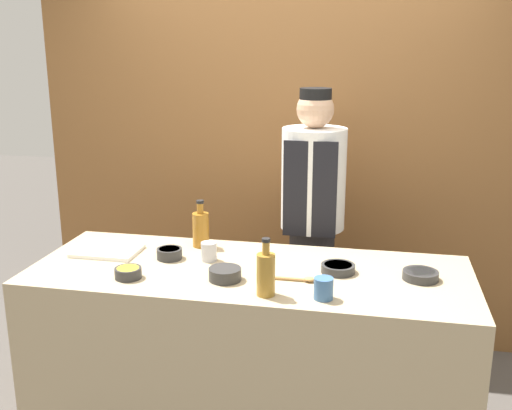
% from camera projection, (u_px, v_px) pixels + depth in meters
% --- Properties ---
extents(cabinet_wall, '(3.35, 0.18, 2.40)m').
position_uv_depth(cabinet_wall, '(289.00, 162.00, 4.02)').
color(cabinet_wall, brown).
rests_on(cabinet_wall, ground_plane).
extents(counter, '(2.13, 0.81, 0.91)m').
position_uv_depth(counter, '(250.00, 354.00, 3.02)').
color(counter, tan).
rests_on(counter, ground_plane).
extents(sauce_bowl_red, '(0.13, 0.13, 0.05)m').
position_uv_depth(sauce_bowl_red, '(169.00, 253.00, 3.04)').
color(sauce_bowl_red, '#2D2D2D').
rests_on(sauce_bowl_red, counter).
extents(sauce_bowl_green, '(0.17, 0.17, 0.04)m').
position_uv_depth(sauce_bowl_green, '(420.00, 275.00, 2.77)').
color(sauce_bowl_green, '#2D2D2D').
rests_on(sauce_bowl_green, counter).
extents(sauce_bowl_brown, '(0.15, 0.15, 0.06)m').
position_uv_depth(sauce_bowl_brown, '(225.00, 273.00, 2.76)').
color(sauce_bowl_brown, '#2D2D2D').
rests_on(sauce_bowl_brown, counter).
extents(sauce_bowl_yellow, '(0.13, 0.13, 0.05)m').
position_uv_depth(sauce_bowl_yellow, '(128.00, 272.00, 2.79)').
color(sauce_bowl_yellow, '#2D2D2D').
rests_on(sauce_bowl_yellow, counter).
extents(sauce_bowl_white, '(0.16, 0.16, 0.04)m').
position_uv_depth(sauce_bowl_white, '(338.00, 268.00, 2.86)').
color(sauce_bowl_white, '#2D2D2D').
rests_on(sauce_bowl_white, counter).
extents(cutting_board, '(0.33, 0.24, 0.02)m').
position_uv_depth(cutting_board, '(107.00, 251.00, 3.13)').
color(cutting_board, white).
rests_on(cutting_board, counter).
extents(bottle_amber, '(0.09, 0.09, 0.26)m').
position_uv_depth(bottle_amber, '(201.00, 228.00, 3.20)').
color(bottle_amber, '#9E661E').
rests_on(bottle_amber, counter).
extents(bottle_vinegar, '(0.08, 0.08, 0.26)m').
position_uv_depth(bottle_vinegar, '(266.00, 273.00, 2.58)').
color(bottle_vinegar, olive).
rests_on(bottle_vinegar, counter).
extents(cup_steel, '(0.08, 0.08, 0.10)m').
position_uv_depth(cup_steel, '(209.00, 252.00, 3.01)').
color(cup_steel, '#B7B7BC').
rests_on(cup_steel, counter).
extents(cup_blue, '(0.08, 0.08, 0.10)m').
position_uv_depth(cup_blue, '(323.00, 288.00, 2.55)').
color(cup_blue, '#386093').
rests_on(cup_blue, counter).
extents(wooden_spoon, '(0.23, 0.04, 0.02)m').
position_uv_depth(wooden_spoon, '(296.00, 279.00, 2.75)').
color(wooden_spoon, '#B2844C').
rests_on(wooden_spoon, counter).
extents(chef_center, '(0.37, 0.37, 1.73)m').
position_uv_depth(chef_center, '(312.00, 225.00, 3.52)').
color(chef_center, '#28282D').
rests_on(chef_center, ground_plane).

